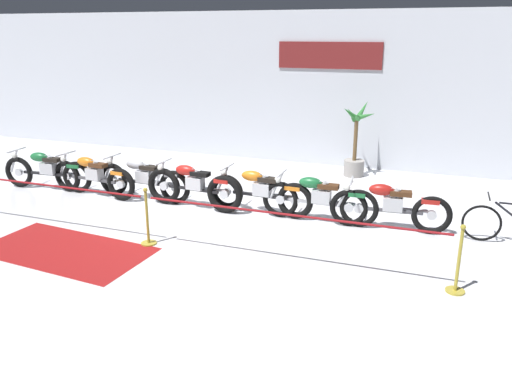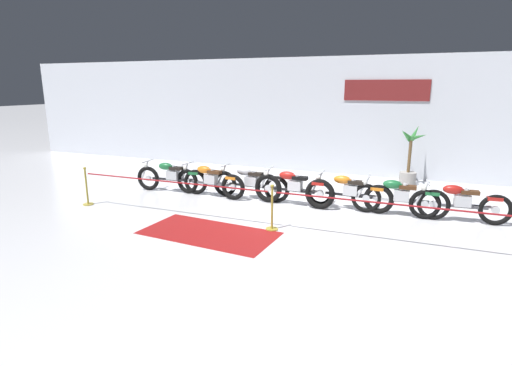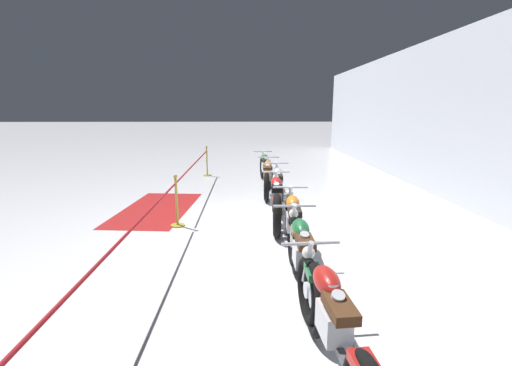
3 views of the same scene
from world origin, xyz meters
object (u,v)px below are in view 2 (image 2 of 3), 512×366
Objects in this scene: motorcycle_orange_1 at (209,181)px; motorcycle_silver_2 at (250,183)px; stanchion_mid_left at (272,214)px; motorcycle_green_0 at (171,177)px; motorcycle_red_3 at (293,188)px; stanchion_far_left at (211,192)px; floor_banner at (209,233)px; motorcycle_green_5 at (399,197)px; motorcycle_red_6 at (460,203)px; motorcycle_orange_4 at (348,192)px; potted_palm_left_of_row at (409,162)px.

motorcycle_orange_1 is 0.98× the size of motorcycle_silver_2.
motorcycle_green_0 is at bearing 153.27° from stanchion_mid_left.
stanchion_mid_left is at bearing -26.73° from motorcycle_green_0.
motorcycle_red_3 is 2.47m from stanchion_far_left.
motorcycle_red_3 is 2.99m from floor_banner.
motorcycle_green_5 reaches higher than motorcycle_red_6.
stanchion_mid_left is (-1.36, -2.14, -0.11)m from motorcycle_orange_4.
potted_palm_left_of_row is at bearing 63.99° from stanchion_mid_left.
motorcycle_green_0 reaches higher than floor_banner.
floor_banner is (0.30, -0.73, -0.73)m from stanchion_far_left.
motorcycle_orange_4 reaches higher than motorcycle_green_0.
motorcycle_green_5 is (5.24, 0.11, 0.01)m from motorcycle_orange_1.
stanchion_far_left is (2.43, -1.99, 0.27)m from motorcycle_green_0.
motorcycle_green_5 is 1.17× the size of potted_palm_left_of_row.
motorcycle_silver_2 is 0.80× the size of floor_banner.
floor_banner is at bearing -67.40° from stanchion_far_left.
stanchion_mid_left reaches higher than motorcycle_orange_1.
stanchion_mid_left is at bearing 35.69° from floor_banner.
motorcycle_green_5 is 1.03× the size of motorcycle_red_6.
motorcycle_silver_2 is (2.53, 0.16, 0.00)m from motorcycle_green_0.
stanchion_far_left is (-4.29, -5.66, -0.02)m from potted_palm_left_of_row.
potted_palm_left_of_row is at bearing 52.14° from motorcycle_red_3.
motorcycle_red_6 is 3.75m from potted_palm_left_of_row.
motorcycle_green_0 is 0.23× the size of stanchion_far_left.
motorcycle_orange_1 is 3.29m from stanchion_mid_left.
motorcycle_red_6 is 0.22× the size of stanchion_far_left.
stanchion_mid_left reaches higher than motorcycle_red_6.
stanchion_far_left is at bearing -60.75° from motorcycle_orange_1.
stanchion_far_left is 1.08m from floor_banner.
potted_palm_left_of_row reaches higher than floor_banner.
motorcycle_green_0 is 3.89m from floor_banner.
motorcycle_red_3 is 4.66m from potted_palm_left_of_row.
motorcycle_red_6 is 5.94m from floor_banner.
motorcycle_green_0 is 1.04× the size of motorcycle_orange_4.
motorcycle_green_0 is at bearing -178.38° from motorcycle_orange_4.
motorcycle_orange_1 is 1.17× the size of potted_palm_left_of_row.
motorcycle_orange_1 is 1.22m from motorcycle_silver_2.
floor_banner is (-1.13, -2.72, -0.48)m from motorcycle_red_3.
motorcycle_red_3 is 1.15× the size of potted_palm_left_of_row.
motorcycle_green_0 is 1.05× the size of motorcycle_red_6.
motorcycle_silver_2 reaches higher than floor_banner.
potted_palm_left_of_row is (4.19, 3.52, 0.28)m from motorcycle_silver_2.
stanchion_mid_left reaches higher than motorcycle_green_0.
stanchion_mid_left reaches higher than floor_banner.
motorcycle_red_6 is at bearing -71.19° from potted_palm_left_of_row.
motorcycle_silver_2 is at bearing 87.26° from stanchion_far_left.
motorcycle_green_5 is at bearing 41.12° from floor_banner.
motorcycle_orange_4 is (5.31, 0.15, -0.00)m from motorcycle_green_0.
motorcycle_red_3 is at bearing 54.18° from stanchion_far_left.
motorcycle_red_3 is 2.17× the size of stanchion_mid_left.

